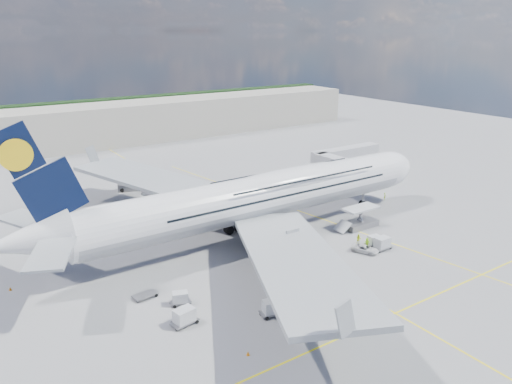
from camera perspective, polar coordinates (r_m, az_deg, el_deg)
ground at (r=78.03m, az=4.42°, el=-7.25°), size 300.00×300.00×0.00m
taxi_line_main at (r=78.03m, az=4.42°, el=-7.25°), size 0.25×220.00×0.01m
taxi_line_cross at (r=65.51m, az=15.63°, el=-13.19°), size 120.00×0.25×0.01m
taxi_line_diag at (r=93.42m, az=7.35°, el=-2.99°), size 14.16×99.06×0.01m
airliner at (r=83.08m, az=0.39°, el=-0.50°), size 77.26×79.15×23.71m
jet_bridge at (r=109.34m, az=9.97°, el=3.75°), size 18.80×12.10×8.50m
cargo_loader at (r=90.06m, az=11.72°, el=-3.19°), size 8.53×3.20×3.67m
terminal at (r=158.71m, az=-17.50°, el=7.27°), size 180.00×16.00×12.00m
tree_line at (r=214.41m, az=-10.76°, el=9.82°), size 160.00×6.00×8.00m
dolly_row_a at (r=67.88m, az=-12.55°, el=-11.42°), size 3.30×2.04×0.46m
dolly_row_b at (r=65.34m, az=-8.65°, el=-11.86°), size 2.96×2.24×1.67m
dolly_row_c at (r=62.39m, az=1.90°, el=-13.02°), size 3.40×2.34×1.96m
dolly_back at (r=61.12m, az=-8.19°, el=-13.88°), size 3.49×2.26×2.05m
dolly_nose_far at (r=83.21m, az=13.35°, el=-5.37°), size 2.81×1.73×1.68m
dolly_nose_near at (r=81.93m, az=14.24°, el=-5.68°), size 3.24×1.77×2.04m
baggage_tug at (r=77.91m, az=3.39°, el=-6.65°), size 2.84×1.49×1.72m
catering_truck_inner at (r=92.35m, az=-5.72°, el=-1.81°), size 7.38×2.93×4.41m
catering_truck_outer at (r=111.57m, az=-14.13°, el=0.96°), size 6.18×3.80×3.44m
service_van at (r=80.42m, az=12.37°, el=-6.39°), size 3.61×4.67×1.18m
crew_nose at (r=105.83m, az=14.51°, el=-0.47°), size 0.67×0.63×1.53m
crew_loader at (r=83.27m, az=11.65°, el=-5.28°), size 1.02×1.04×1.69m
crew_wing at (r=73.71m, az=0.21°, el=-7.94°), size 0.60×1.18×1.93m
crew_van at (r=81.79m, az=12.57°, el=-5.74°), size 1.05×1.00×1.81m
crew_tug at (r=73.90m, az=6.61°, el=-8.07°), size 1.27×0.92×1.76m
cone_nose at (r=105.40m, az=12.12°, el=-0.65°), size 0.43×0.43×0.55m
cone_wing_left_inner at (r=83.32m, az=-11.12°, el=-5.66°), size 0.44×0.44×0.56m
cone_wing_left_outer at (r=101.48m, az=-12.47°, el=-1.42°), size 0.40×0.40×0.51m
cone_wing_right_inner at (r=67.14m, az=5.72°, el=-11.50°), size 0.40×0.40×0.50m
cone_wing_right_outer at (r=56.14m, az=-0.92°, el=-17.95°), size 0.39×0.39×0.49m
cone_tail at (r=75.57m, az=-26.28°, el=-9.88°), size 0.41×0.41×0.52m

